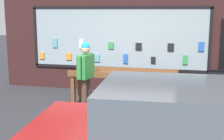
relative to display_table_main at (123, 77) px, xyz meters
name	(u,v)px	position (x,y,z in m)	size (l,w,h in m)	color
ground_plane	(115,119)	(0.00, -0.92, -0.73)	(40.00, 40.00, 0.00)	#2D2D33
shopfront_facade	(134,30)	(0.01, 1.47, 1.05)	(7.86, 0.29, 3.61)	#331919
display_table_main	(123,77)	(0.00, 0.00, 0.00)	(2.58, 0.73, 0.90)	brown
person_browsing	(86,71)	(-0.78, -0.50, 0.20)	(0.32, 0.63, 1.61)	#4C382D
small_dog	(97,102)	(-0.45, -0.74, -0.45)	(0.23, 0.56, 0.40)	black
sandwich_board_sign	(221,94)	(2.22, -0.27, -0.21)	(0.66, 0.76, 1.02)	black
parked_car	(197,138)	(1.60, -3.37, 0.01)	(4.43, 2.11, 1.41)	#A51919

